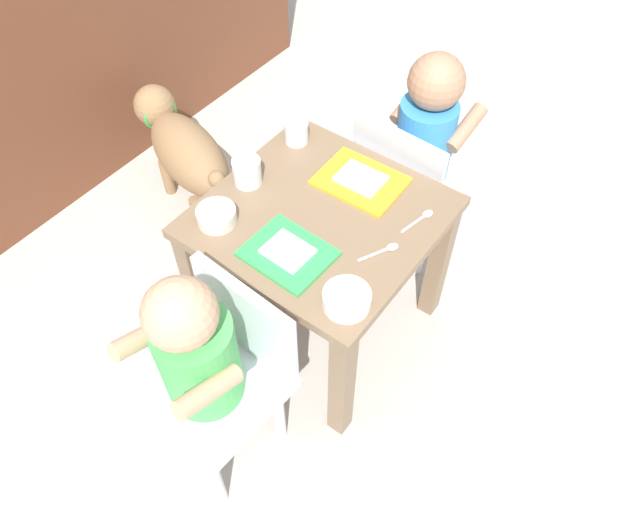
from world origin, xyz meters
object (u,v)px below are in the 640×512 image
object	(u,v)px
dining_table	(320,238)
dog	(184,147)
food_tray_left	(288,253)
water_cup_left	(247,173)
seated_child_right	(423,139)
spoon_by_right_tray	(382,251)
spoon_by_left_tray	(420,219)
food_tray_right	(361,180)
water_cup_right	(296,133)
veggie_bowl_far	(217,215)
veggie_bowl_near	(347,299)
seated_child_left	(203,355)

from	to	relation	value
dining_table	dog	bearing A→B (deg)	76.97
food_tray_left	water_cup_left	world-z (taller)	water_cup_left
seated_child_right	spoon_by_right_tray	world-z (taller)	seated_child_right
dining_table	spoon_by_left_tray	distance (m)	0.24
dining_table	food_tray_left	xyz separation A→B (m)	(-0.14, -0.02, 0.09)
food_tray_right	spoon_by_right_tray	bearing A→B (deg)	-133.64
food_tray_left	spoon_by_left_tray	distance (m)	0.31
dining_table	water_cup_right	bearing A→B (deg)	49.58
dog	food_tray_right	distance (m)	0.68
veggie_bowl_far	seated_child_right	bearing A→B (deg)	-19.92
dog	seated_child_right	bearing A→B (deg)	-68.16
seated_child_right	dog	world-z (taller)	seated_child_right
dog	spoon_by_left_tray	world-z (taller)	spoon_by_left_tray
water_cup_right	dining_table	bearing A→B (deg)	-130.42
seated_child_right	food_tray_right	size ratio (longest dim) A/B	3.14
food_tray_right	water_cup_right	xyz separation A→B (m)	(0.03, 0.21, 0.02)
dining_table	food_tray_left	distance (m)	0.17
food_tray_right	food_tray_left	bearing A→B (deg)	-180.00
spoon_by_right_tray	food_tray_left	bearing A→B (deg)	128.71
food_tray_right	veggie_bowl_near	xyz separation A→B (m)	(-0.31, -0.17, 0.01)
seated_child_right	spoon_by_left_tray	bearing A→B (deg)	-151.73
food_tray_right	seated_child_right	bearing A→B (deg)	-3.81
dining_table	water_cup_right	world-z (taller)	water_cup_right
seated_child_right	water_cup_right	distance (m)	0.34
dog	water_cup_right	bearing A→B (deg)	-87.00
seated_child_right	veggie_bowl_far	size ratio (longest dim) A/B	7.10
food_tray_right	water_cup_right	bearing A→B (deg)	82.31
food_tray_right	spoon_by_left_tray	xyz separation A→B (m)	(-0.02, -0.17, -0.00)
water_cup_right	spoon_by_right_tray	world-z (taller)	water_cup_right
dog	water_cup_right	xyz separation A→B (m)	(0.02, -0.43, 0.25)
water_cup_right	veggie_bowl_far	xyz separation A→B (m)	(-0.32, -0.03, -0.01)
seated_child_right	water_cup_left	xyz separation A→B (m)	(-0.43, 0.23, 0.07)
spoon_by_left_tray	water_cup_right	bearing A→B (deg)	82.64
seated_child_left	water_cup_right	xyz separation A→B (m)	(0.57, 0.21, 0.07)
food_tray_left	water_cup_right	distance (m)	0.37
water_cup_right	veggie_bowl_near	xyz separation A→B (m)	(-0.34, -0.39, -0.01)
food_tray_right	veggie_bowl_far	bearing A→B (deg)	147.60
water_cup_right	dog	bearing A→B (deg)	93.00
food_tray_left	veggie_bowl_near	xyz separation A→B (m)	(-0.03, -0.17, 0.01)
spoon_by_right_tray	seated_child_right	bearing A→B (deg)	18.34
veggie_bowl_near	spoon_by_right_tray	size ratio (longest dim) A/B	1.03
water_cup_right	veggie_bowl_near	bearing A→B (deg)	-131.02
food_tray_left	spoon_by_left_tray	world-z (taller)	food_tray_left
dining_table	water_cup_left	world-z (taller)	water_cup_left
seated_child_left	veggie_bowl_near	distance (m)	0.30
water_cup_right	veggie_bowl_far	bearing A→B (deg)	-175.29
food_tray_right	dining_table	bearing A→B (deg)	172.94
dining_table	water_cup_left	bearing A→B (deg)	95.27
dining_table	food_tray_right	size ratio (longest dim) A/B	2.50
dog	food_tray_left	distance (m)	0.73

